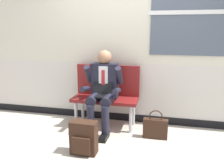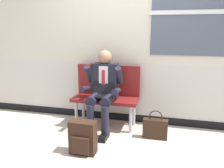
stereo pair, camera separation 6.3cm
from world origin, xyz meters
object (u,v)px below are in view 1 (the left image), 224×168
backpack (84,138)px  handbag (155,128)px  person_seated (103,89)px  bench_with_person (106,92)px

backpack → handbag: (0.85, 0.64, -0.06)m
backpack → handbag: 1.06m
person_seated → backpack: (-0.04, -0.77, -0.44)m
bench_with_person → backpack: 1.03m
person_seated → handbag: person_seated is taller
backpack → handbag: size_ratio=1.01×
person_seated → handbag: 0.96m
handbag → bench_with_person: bearing=157.7°
person_seated → handbag: (0.81, -0.13, -0.50)m
bench_with_person → backpack: size_ratio=2.43×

